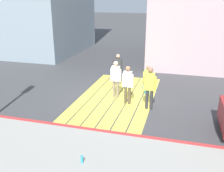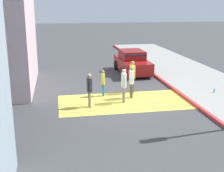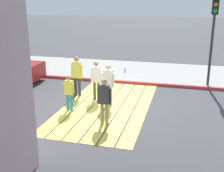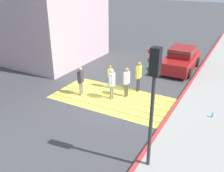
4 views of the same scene
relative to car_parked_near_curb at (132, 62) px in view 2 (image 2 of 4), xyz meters
The scene contains 10 objects.
ground_plane 6.66m from the car_parked_near_curb, 72.42° to the left, with size 120.00×120.00×0.00m, color #424244.
crosswalk_stripes 6.66m from the car_parked_near_curb, 72.42° to the left, with size 6.40×3.25×0.01m.
curb_painted 6.47m from the car_parked_near_curb, 101.20° to the left, with size 0.16×40.00×0.13m, color #BC3333.
car_parked_near_curb is the anchor object (origin of this frame).
water_bottle 6.69m from the car_parked_near_curb, 117.10° to the left, with size 0.07×0.07×0.22m, color #33A5BF.
pedestrian_adult_lead 6.67m from the car_parked_near_curb, 72.50° to the left, with size 0.22×0.50×1.69m.
pedestrian_adult_trailing 7.67m from the car_parked_near_curb, 60.86° to the left, with size 0.23×0.48×1.62m.
pedestrian_adult_side 5.88m from the car_parked_near_curb, 75.63° to the left, with size 0.23×0.49×1.65m.
pedestrian_teen_behind 4.89m from the car_parked_near_curb, 76.07° to the left, with size 0.23×0.51×1.76m.
pedestrian_child_with_racket 5.81m from the car_parked_near_curb, 60.78° to the left, with size 0.28×0.41×1.37m.
Camera 2 is at (3.17, 14.16, 4.80)m, focal length 49.23 mm.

